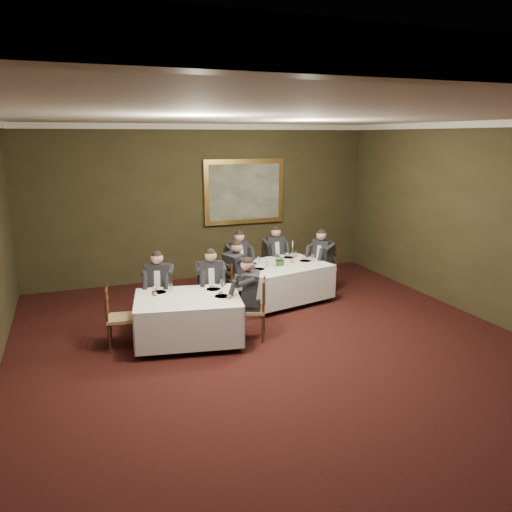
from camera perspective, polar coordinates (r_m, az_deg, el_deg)
ground at (r=7.44m, az=4.34°, el=-12.34°), size 10.00×10.00×0.00m
ceiling at (r=6.69m, az=4.90°, el=15.71°), size 8.00×10.00×0.10m
back_wall at (r=11.51m, az=-6.07°, el=6.05°), size 8.00×0.10×3.50m
crown_molding at (r=6.69m, az=4.89°, el=15.20°), size 8.00×10.00×0.12m
table_main at (r=9.98m, az=2.86°, el=-2.69°), size 2.02×1.71×0.67m
table_second at (r=8.08m, az=-7.77°, el=-6.80°), size 1.86×1.54×0.67m
chair_main_backleft at (r=10.49m, az=-2.19°, el=-2.81°), size 0.55×0.54×1.00m
diner_main_backleft at (r=10.42m, az=-2.16°, el=-1.62°), size 0.53×0.58×1.35m
chair_main_backright at (r=11.00m, az=2.02°, el=-2.04°), size 0.48×0.46×1.00m
diner_main_backright at (r=10.93m, az=2.06°, el=-0.90°), size 0.45×0.52×1.35m
chair_main_endleft at (r=9.44m, az=-2.60°, el=-4.72°), size 0.54×0.55×1.00m
diner_main_endleft at (r=9.37m, az=-2.56°, el=-3.38°), size 0.58×0.54×1.35m
chair_main_endright at (r=10.71m, az=7.65°, el=-2.59°), size 0.55×0.56×1.00m
diner_main_endright at (r=10.64m, az=7.64°, el=-1.42°), size 0.59×0.55×1.35m
chair_sec_backleft at (r=8.93m, az=-10.88°, el=-6.03°), size 0.56×0.55×1.00m
diner_sec_backleft at (r=8.85m, az=-10.95°, el=-4.66°), size 0.54×0.59×1.35m
chair_sec_backright at (r=8.96m, az=-5.16°, el=-5.77°), size 0.49×0.48×1.00m
diner_sec_backright at (r=8.88m, az=-5.18°, el=-4.40°), size 0.46×0.53×1.35m
chair_sec_endright at (r=8.24m, az=-0.36°, el=-7.48°), size 0.56×0.57×1.00m
diner_sec_endright at (r=8.16m, az=-0.44°, el=-5.98°), size 0.60×0.56×1.35m
chair_sec_endleft at (r=8.17m, az=-15.19°, el=-8.18°), size 0.47×0.49×1.00m
centerpiece at (r=9.77m, az=2.78°, el=-0.23°), size 0.34×0.32×0.30m
candlestick at (r=9.98m, az=4.19°, el=0.16°), size 0.07×0.07×0.46m
place_setting_table_main at (r=9.96m, az=-0.35°, el=-0.64°), size 0.33×0.31×0.14m
place_setting_table_second at (r=8.33m, az=-10.73°, el=-3.77°), size 0.33×0.31×0.14m
painting at (r=11.70m, az=-1.36°, el=7.35°), size 1.93×0.09×1.50m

